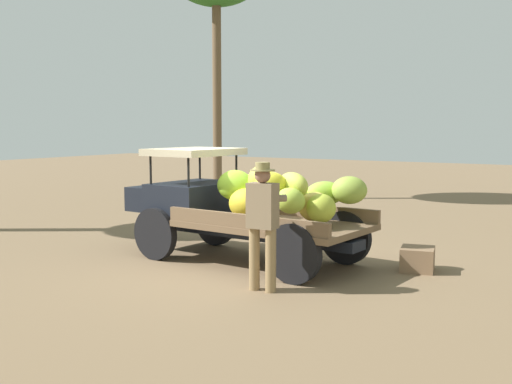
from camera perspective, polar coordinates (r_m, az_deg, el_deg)
name	(u,v)px	position (r m, az deg, el deg)	size (l,w,h in m)	color
ground_plane	(229,263)	(10.45, -2.52, -6.51)	(60.00, 60.00, 0.00)	brown
truck	(239,204)	(10.46, -1.55, -1.12)	(4.55, 2.03, 1.89)	black
farmer	(263,218)	(8.52, 0.63, -2.41)	(0.53, 0.46, 1.79)	olive
wooden_crate	(417,259)	(10.18, 14.63, -5.99)	(0.56, 0.51, 0.37)	#836346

